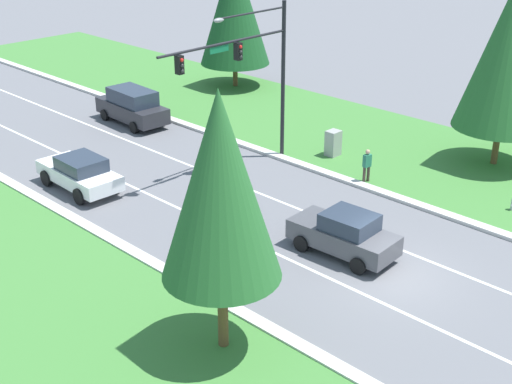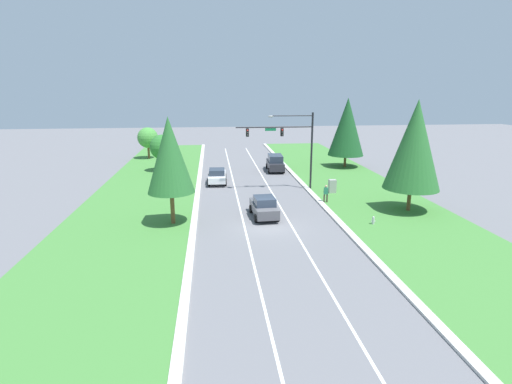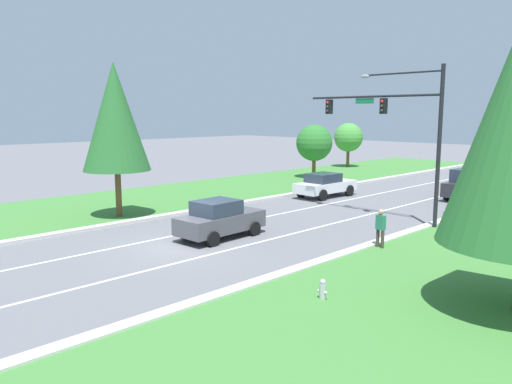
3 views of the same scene
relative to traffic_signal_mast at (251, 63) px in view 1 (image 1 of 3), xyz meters
name	(u,v)px [view 1 (image 1 of 3)]	position (x,y,z in m)	size (l,w,h in m)	color
ground_plane	(392,274)	(-3.76, -10.88, -5.25)	(160.00, 160.00, 0.00)	slate
curb_strip_right	(470,223)	(1.89, -10.88, -5.17)	(0.50, 90.00, 0.15)	beige
curb_strip_left	(288,339)	(-9.41, -10.88, -5.17)	(0.50, 90.00, 0.15)	beige
lane_stripe_inner_left	(362,293)	(-5.56, -10.88, -5.25)	(0.14, 81.00, 0.01)	white
lane_stripe_inner_right	(419,257)	(-1.96, -10.88, -5.25)	(0.14, 81.00, 0.01)	white
traffic_signal_mast	(251,63)	(0.00, 0.00, 0.00)	(7.81, 0.41, 7.87)	black
graphite_sedan	(345,234)	(-3.78, -8.67, -4.39)	(2.14, 4.29, 1.75)	#4C4C51
white_sedan	(80,173)	(-7.38, 3.77, -4.41)	(2.15, 4.68, 1.62)	white
charcoal_suv	(132,106)	(0.07, 9.77, -4.21)	(2.28, 5.03, 2.04)	#28282D
utility_cabinet	(333,144)	(3.97, -1.94, -4.55)	(0.70, 0.60, 1.40)	#9E9E99
pedestrian	(367,165)	(2.37, -5.21, -4.31)	(0.41, 0.29, 1.69)	#42382D
conifer_near_right_tree	(510,52)	(8.73, -8.41, 0.44)	(4.62, 4.62, 9.40)	brown
conifer_far_right_tree	(234,7)	(9.62, 11.04, 0.08)	(4.62, 4.62, 9.03)	brown
conifer_mid_left_tree	(220,187)	(-11.00, -9.62, 0.14)	(3.55, 3.55, 8.25)	brown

